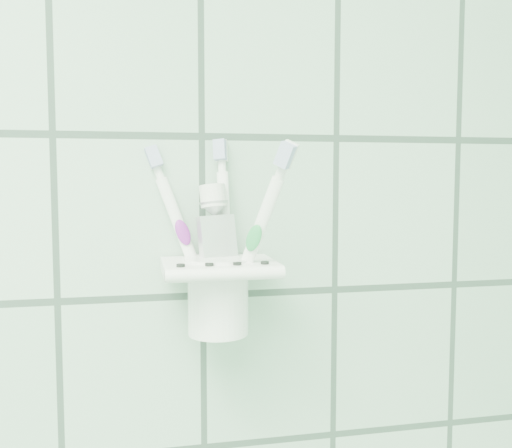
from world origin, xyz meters
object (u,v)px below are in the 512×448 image
toothbrush_pink (216,229)px  toothbrush_blue (229,230)px  toothpaste_tube (225,245)px  toothbrush_orange (223,225)px  cup (218,292)px  holder_bracket (219,268)px

toothbrush_pink → toothbrush_blue: toothbrush_pink is taller
toothpaste_tube → toothbrush_orange: bearing=84.5°
toothbrush_blue → toothpaste_tube: toothbrush_blue is taller
cup → toothbrush_pink: bearing=91.0°
cup → toothbrush_orange: toothbrush_orange is taller
toothbrush_pink → toothbrush_orange: toothbrush_orange is taller
holder_bracket → cup: 0.03m
holder_bracket → toothpaste_tube: bearing=22.1°
holder_bracket → toothbrush_pink: toothbrush_pink is taller
cup → toothbrush_blue: (0.01, 0.00, 0.07)m
toothbrush_pink → cup: bearing=-98.2°
cup → toothbrush_blue: toothbrush_blue is taller
toothbrush_pink → toothbrush_orange: bearing=-30.9°
toothbrush_pink → toothpaste_tube: (0.01, -0.01, -0.02)m
toothbrush_pink → toothbrush_blue: 0.02m
holder_bracket → cup: bearing=94.8°
toothbrush_blue → toothbrush_orange: 0.01m
toothbrush_blue → holder_bracket: bearing=-138.6°
toothbrush_blue → toothbrush_orange: size_ratio=0.97×
cup → toothbrush_pink: 0.07m
toothbrush_blue → toothpaste_tube: 0.02m
cup → toothbrush_blue: bearing=0.3°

